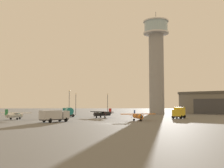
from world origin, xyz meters
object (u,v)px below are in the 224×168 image
(truck_fuel_tanker_teal, at_px, (67,112))
(truck_box_yellow, at_px, (178,112))
(control_tower, at_px, (156,60))
(airplane_orange, at_px, (137,116))
(light_post_north, at_px, (107,102))
(airplane_black, at_px, (102,113))
(truck_box_silver, at_px, (53,115))
(light_post_east, at_px, (68,100))
(airplane_white, at_px, (13,115))
(light_post_west, at_px, (75,102))

(truck_fuel_tanker_teal, relative_size, truck_box_yellow, 1.18)
(control_tower, relative_size, airplane_orange, 4.97)
(light_post_north, bearing_deg, airplane_orange, -79.07)
(control_tower, xyz_separation_m, airplane_orange, (-12.48, -46.44, -21.89))
(airplane_black, relative_size, light_post_north, 0.95)
(truck_fuel_tanker_teal, distance_m, truck_box_silver, 25.95)
(truck_box_silver, distance_m, truck_box_yellow, 36.54)
(truck_box_silver, relative_size, light_post_east, 0.74)
(airplane_white, height_order, airplane_orange, airplane_white)
(control_tower, relative_size, truck_box_silver, 6.39)
(control_tower, height_order, airplane_white, control_tower)
(airplane_black, xyz_separation_m, truck_box_silver, (-10.49, -19.37, 0.27))
(airplane_orange, xyz_separation_m, truck_fuel_tanker_teal, (-20.76, 20.94, 0.50))
(airplane_white, xyz_separation_m, light_post_west, (12.50, 29.08, 3.61))
(airplane_orange, bearing_deg, truck_box_silver, -87.47)
(light_post_east, bearing_deg, truck_box_yellow, -30.54)
(truck_box_yellow, xyz_separation_m, light_post_north, (-21.29, 31.74, 3.26))
(light_post_north, bearing_deg, airplane_white, -122.45)
(airplane_white, xyz_separation_m, truck_box_silver, (12.71, -9.60, 0.27))
(airplane_white, xyz_separation_m, airplane_orange, (32.52, -4.61, -0.10))
(light_post_north, bearing_deg, truck_fuel_tanker_teal, -119.81)
(airplane_black, bearing_deg, airplane_orange, 81.46)
(airplane_black, xyz_separation_m, truck_box_yellow, (22.36, -3.36, 0.46))
(airplane_black, xyz_separation_m, truck_fuel_tanker_teal, (-11.44, 6.56, 0.41))
(airplane_white, height_order, truck_box_silver, airplane_white)
(truck_box_yellow, height_order, light_post_north, light_post_north)
(truck_box_silver, bearing_deg, light_post_north, 27.99)
(control_tower, distance_m, light_post_east, 41.56)
(truck_box_yellow, bearing_deg, light_post_east, -91.85)
(control_tower, bearing_deg, airplane_black, -124.23)
(airplane_black, distance_m, light_post_north, 28.65)
(airplane_black, bearing_deg, light_post_north, -133.65)
(truck_box_yellow, relative_size, light_post_north, 0.73)
(light_post_east, bearing_deg, light_post_north, 38.16)
(control_tower, distance_m, truck_box_yellow, 41.35)
(control_tower, xyz_separation_m, truck_box_yellow, (0.55, -35.41, -21.34))
(airplane_white, height_order, light_post_east, light_post_east)
(truck_box_yellow, height_order, light_post_west, light_post_west)
(airplane_orange, distance_m, light_post_east, 39.03)
(truck_fuel_tanker_teal, relative_size, truck_box_silver, 1.06)
(control_tower, height_order, truck_fuel_tanker_teal, control_tower)
(truck_fuel_tanker_teal, xyz_separation_m, light_post_east, (-1.44, 10.87, 3.76))
(truck_box_yellow, bearing_deg, light_post_north, -117.46)
(light_post_west, bearing_deg, truck_box_silver, -89.69)
(airplane_white, bearing_deg, light_post_north, -14.55)
(airplane_white, bearing_deg, light_post_east, -2.87)
(airplane_orange, distance_m, light_post_north, 43.72)
(control_tower, distance_m, airplane_white, 65.19)
(truck_box_yellow, bearing_deg, airplane_white, -53.30)
(truck_fuel_tanker_teal, bearing_deg, airplane_white, 124.81)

